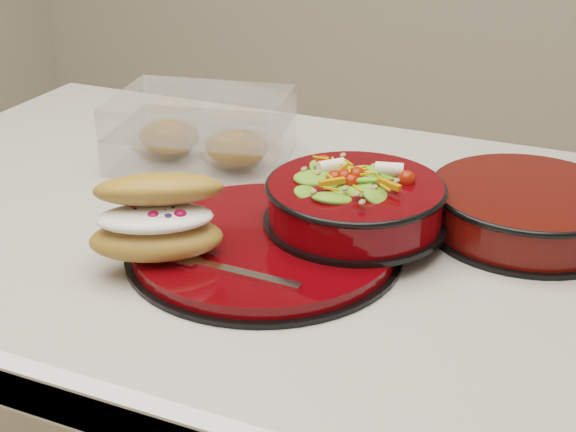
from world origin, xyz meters
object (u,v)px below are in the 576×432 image
at_px(dinner_plate, 265,245).
at_px(extra_bowl, 527,208).
at_px(salad_bowl, 355,197).
at_px(fork, 226,269).
at_px(croissant, 158,218).
at_px(pastry_box, 202,131).

distance_m(dinner_plate, extra_bowl, 0.31).
height_order(salad_bowl, fork, salad_bowl).
relative_size(croissant, pastry_box, 0.61).
height_order(dinner_plate, salad_bowl, salad_bowl).
bearing_deg(fork, pastry_box, 34.61).
xyz_separation_m(fork, pastry_box, (-0.19, 0.29, 0.02)).
bearing_deg(dinner_plate, pastry_box, 132.51).
distance_m(fork, pastry_box, 0.35).
bearing_deg(dinner_plate, croissant, -138.60).
xyz_separation_m(dinner_plate, pastry_box, (-0.19, 0.21, 0.03)).
xyz_separation_m(dinner_plate, extra_bowl, (0.26, 0.17, 0.02)).
height_order(salad_bowl, croissant, salad_bowl).
distance_m(croissant, fork, 0.09).
height_order(salad_bowl, pastry_box, salad_bowl).
height_order(croissant, extra_bowl, croissant).
xyz_separation_m(salad_bowl, fork, (-0.08, -0.15, -0.03)).
bearing_deg(salad_bowl, croissant, -138.54).
bearing_deg(fork, salad_bowl, -26.75).
height_order(salad_bowl, extra_bowl, salad_bowl).
xyz_separation_m(croissant, fork, (0.08, -0.01, -0.04)).
bearing_deg(salad_bowl, fork, -118.68).
height_order(dinner_plate, extra_bowl, extra_bowl).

